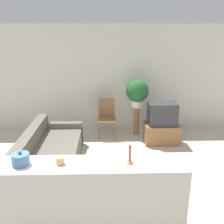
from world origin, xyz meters
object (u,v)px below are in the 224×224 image
object	(u,v)px
wooden_chair	(107,116)
potted_plant	(137,92)
decorative_bowl	(21,159)
television	(162,114)
couch	(51,153)

from	to	relation	value
wooden_chair	potted_plant	world-z (taller)	potted_plant
potted_plant	decorative_bowl	size ratio (longest dim) A/B	3.50
wooden_chair	decorative_bowl	distance (m)	3.54
television	wooden_chair	xyz separation A→B (m)	(-1.27, 0.45, -0.20)
television	wooden_chair	world-z (taller)	television
television	potted_plant	size ratio (longest dim) A/B	0.96
television	wooden_chair	distance (m)	1.36
couch	decorative_bowl	distance (m)	2.07
couch	potted_plant	distance (m)	2.53
television	potted_plant	xyz separation A→B (m)	(-0.52, 0.50, 0.40)
couch	wooden_chair	bearing A→B (deg)	53.10
couch	potted_plant	world-z (taller)	potted_plant
couch	television	distance (m)	2.62
television	decorative_bowl	bearing A→B (deg)	-127.86
couch	television	size ratio (longest dim) A/B	3.07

